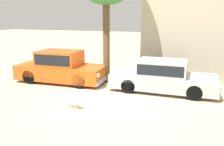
{
  "coord_description": "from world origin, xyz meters",
  "views": [
    {
      "loc": [
        3.39,
        -8.7,
        3.18
      ],
      "look_at": [
        0.34,
        0.2,
        0.9
      ],
      "focal_mm": 37.45,
      "sensor_mm": 36.0,
      "label": 1
    }
  ],
  "objects": [
    {
      "name": "stray_dog_spotted",
      "position": [
        -0.52,
        -1.65,
        0.15
      ],
      "size": [
        0.98,
        0.57,
        0.38
      ],
      "rotation": [
        0.0,
        0.0,
        5.79
      ],
      "color": "beige",
      "rests_on": "ground_plane"
    },
    {
      "name": "parked_sedan_second",
      "position": [
        2.28,
        1.29,
        0.68
      ],
      "size": [
        4.58,
        1.81,
        1.37
      ],
      "rotation": [
        0.0,
        0.0,
        -0.01
      ],
      "color": "#B2B5BA",
      "rests_on": "ground_plane"
    },
    {
      "name": "ground_plane",
      "position": [
        0.0,
        0.0,
        0.0
      ],
      "size": [
        80.0,
        80.0,
        0.0
      ],
      "primitive_type": "plane",
      "color": "#CCB78E"
    },
    {
      "name": "parked_sedan_nearest",
      "position": [
        -2.68,
        1.15,
        0.76
      ],
      "size": [
        4.56,
        1.87,
        1.56
      ],
      "rotation": [
        0.0,
        0.0,
        0.03
      ],
      "color": "#D15619",
      "rests_on": "ground_plane"
    }
  ]
}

